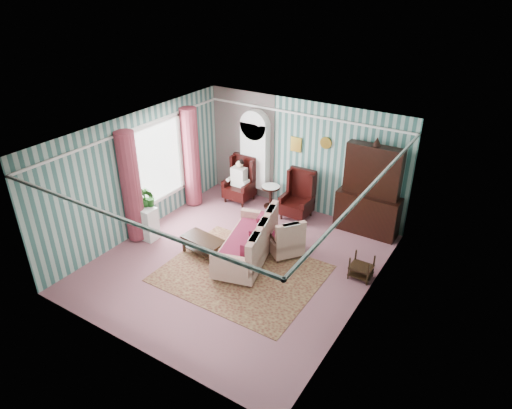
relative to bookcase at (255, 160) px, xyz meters
The scene contains 17 objects.
floor 3.34m from the bookcase, 64.58° to the right, with size 6.00×6.00×0.00m, color #874E52.
room_shell 2.90m from the bookcase, 74.62° to the right, with size 5.53×6.02×2.91m.
bookcase is the anchor object (origin of this frame).
dresser_hutch 3.25m from the bookcase, ahead, with size 1.50×0.56×2.36m, color black.
wingback_left 0.68m from the bookcase, 122.66° to the right, with size 0.76×0.80×1.25m, color black.
wingback_right 1.63m from the bookcase, 14.57° to the right, with size 0.76×0.80×1.25m, color black.
seated_woman 0.70m from the bookcase, 122.66° to the right, with size 0.44×0.40×1.18m, color silver, non-canonical shape.
round_side_table 1.07m from the bookcase, 20.27° to the right, with size 0.50×0.50×0.60m, color black.
nest_table 4.37m from the bookcase, 26.92° to the right, with size 0.45×0.38×0.54m, color black.
plant_stand 3.39m from the bookcase, 108.49° to the right, with size 0.55×0.35×0.80m, color silver.
rug 3.72m from the bookcase, 62.28° to the right, with size 3.20×2.60×0.01m, color #551F1C.
sofa 3.08m from the bookcase, 61.37° to the right, with size 2.06×1.09×0.92m, color #B6A68D.
floral_armchair 2.92m from the bookcase, 44.21° to the right, with size 0.76×0.72×1.05m, color beige.
coffee_table 3.17m from the bookcase, 79.80° to the right, with size 0.98×0.50×0.42m, color black.
potted_plant_a 3.43m from the bookcase, 109.54° to the right, with size 0.40×0.34×0.44m, color #174716.
potted_plant_b 3.14m from the bookcase, 107.44° to the right, with size 0.24×0.20×0.44m, color #234916.
potted_plant_c 3.24m from the bookcase, 109.55° to the right, with size 0.24×0.24×0.43m, color #205019.
Camera 1 is at (4.71, -6.74, 5.80)m, focal length 32.00 mm.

